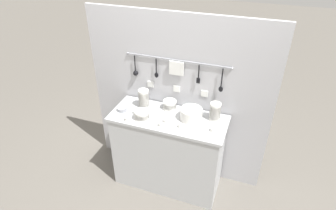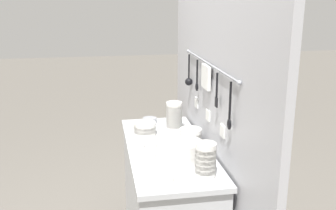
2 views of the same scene
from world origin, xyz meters
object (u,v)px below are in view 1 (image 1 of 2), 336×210
(bowl_stack_nested_right, at_px, (215,112))
(cup_front_left, at_px, (161,124))
(steel_mixing_bowl, at_px, (122,109))
(cup_centre, at_px, (135,112))
(cup_front_right, at_px, (166,121))
(plate_stack, at_px, (191,114))
(cup_back_left, at_px, (212,129))
(bowl_stack_short_front, at_px, (144,98))
(bowl_stack_tall_left, at_px, (142,115))
(bowl_stack_wide_centre, at_px, (170,105))
(cup_edge_far, at_px, (180,126))
(cup_edge_near, at_px, (127,119))

(bowl_stack_nested_right, distance_m, cup_front_left, 0.56)
(steel_mixing_bowl, height_order, cup_centre, steel_mixing_bowl)
(cup_centre, relative_size, cup_front_right, 1.00)
(plate_stack, relative_size, cup_centre, 4.98)
(bowl_stack_nested_right, relative_size, cup_back_left, 4.24)
(bowl_stack_short_front, bearing_deg, cup_centre, -101.94)
(bowl_stack_nested_right, height_order, plate_stack, bowl_stack_nested_right)
(plate_stack, bearing_deg, bowl_stack_tall_left, -160.65)
(plate_stack, height_order, steel_mixing_bowl, plate_stack)
(bowl_stack_nested_right, bearing_deg, cup_back_left, -83.31)
(bowl_stack_short_front, relative_size, bowl_stack_wide_centre, 1.41)
(bowl_stack_tall_left, height_order, bowl_stack_wide_centre, bowl_stack_wide_centre)
(plate_stack, xyz_separation_m, cup_centre, (-0.58, -0.10, -0.04))
(cup_front_left, bearing_deg, steel_mixing_bowl, 166.41)
(bowl_stack_wide_centre, relative_size, cup_front_left, 3.20)
(cup_back_left, bearing_deg, bowl_stack_tall_left, -176.51)
(cup_centre, height_order, cup_edge_far, same)
(plate_stack, bearing_deg, cup_edge_far, -109.52)
(cup_centre, bearing_deg, cup_front_left, -18.84)
(cup_edge_near, bearing_deg, cup_front_left, 4.19)
(steel_mixing_bowl, xyz_separation_m, cup_edge_near, (0.13, -0.14, -0.00))
(steel_mixing_bowl, distance_m, cup_centre, 0.15)
(bowl_stack_nested_right, bearing_deg, cup_centre, -167.55)
(bowl_stack_tall_left, xyz_separation_m, steel_mixing_bowl, (-0.26, 0.07, -0.03))
(bowl_stack_tall_left, relative_size, cup_edge_near, 3.32)
(plate_stack, height_order, cup_front_left, plate_stack)
(bowl_stack_short_front, xyz_separation_m, cup_centre, (-0.03, -0.16, -0.08))
(cup_centre, xyz_separation_m, cup_back_left, (0.83, -0.02, 0.00))
(plate_stack, height_order, cup_front_right, plate_stack)
(cup_centre, bearing_deg, plate_stack, 10.05)
(bowl_stack_wide_centre, relative_size, cup_front_right, 3.20)
(bowl_stack_tall_left, xyz_separation_m, cup_centre, (-0.11, 0.06, -0.03))
(bowl_stack_wide_centre, xyz_separation_m, cup_front_left, (0.02, -0.32, -0.03))
(plate_stack, bearing_deg, cup_centre, -169.95)
(cup_front_left, height_order, cup_back_left, same)
(bowl_stack_nested_right, distance_m, steel_mixing_bowl, 0.98)
(bowl_stack_short_front, height_order, cup_edge_near, bowl_stack_short_front)
(steel_mixing_bowl, bearing_deg, cup_edge_far, -6.06)
(bowl_stack_tall_left, xyz_separation_m, cup_front_left, (0.22, -0.05, -0.03))
(cup_edge_near, distance_m, cup_front_right, 0.39)
(steel_mixing_bowl, distance_m, cup_front_right, 0.51)
(cup_back_left, bearing_deg, cup_edge_near, -171.97)
(plate_stack, bearing_deg, cup_edge_near, -158.19)
(cup_edge_far, bearing_deg, steel_mixing_bowl, 173.94)
(bowl_stack_tall_left, bearing_deg, steel_mixing_bowl, 165.69)
(cup_edge_near, xyz_separation_m, cup_centre, (0.03, 0.14, 0.00))
(cup_front_right, bearing_deg, plate_stack, 32.03)
(cup_centre, distance_m, cup_edge_far, 0.52)
(cup_edge_far, bearing_deg, bowl_stack_short_front, 155.29)
(bowl_stack_short_front, relative_size, cup_edge_near, 4.53)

